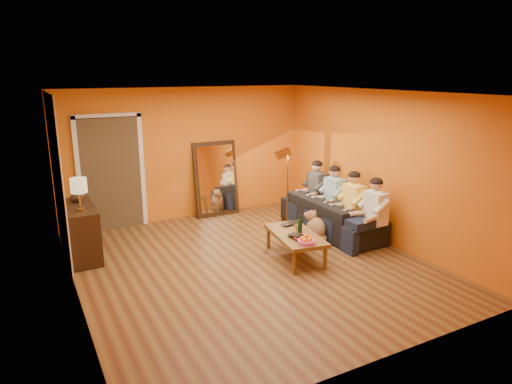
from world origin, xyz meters
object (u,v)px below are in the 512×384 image
laptop (293,224)px  vase (76,196)px  floor_lamp (288,187)px  dog (316,227)px  sofa (331,215)px  person_mid_right (334,198)px  tumbler (298,227)px  mirror_frame (216,179)px  wine_bottle (300,225)px  table_lamp (80,195)px  person_far_right (317,191)px  sideboard (81,232)px  coffee_table (295,246)px  person_mid_left (354,205)px  person_far_left (375,214)px

laptop → vase: (-3.15, 1.56, 0.52)m
floor_lamp → dog: bearing=-83.7°
sofa → dog: 0.67m
dog → person_mid_right: person_mid_right is taller
tumbler → mirror_frame: bearing=96.5°
wine_bottle → vase: vase is taller
table_lamp → mirror_frame: bearing=26.3°
table_lamp → wine_bottle: bearing=-25.1°
person_mid_right → vase: 4.51m
wine_bottle → laptop: 0.44m
sofa → person_far_right: 0.72m
sideboard → vase: (0.00, 0.25, 0.52)m
coffee_table → floor_lamp: (0.85, 1.61, 0.51)m
sideboard → person_mid_right: person_mid_right is taller
person_mid_left → vase: bearing=159.8°
floor_lamp → person_far_right: 0.60m
coffee_table → person_mid_left: (1.40, 0.30, 0.40)m
sideboard → person_far_right: (4.37, -0.26, 0.18)m
mirror_frame → wine_bottle: bearing=-85.3°
coffee_table → person_mid_right: person_mid_right is taller
floor_lamp → person_mid_left: 1.43m
person_mid_left → laptop: 1.24m
table_lamp → laptop: (3.15, -1.01, -0.67)m
person_far_right → laptop: (-1.22, -1.05, -0.18)m
tumbler → person_far_left: bearing=-16.0°
person_mid_right → mirror_frame: bearing=129.9°
table_lamp → floor_lamp: floor_lamp is taller
sofa → person_mid_left: bearing=-163.9°
person_far_left → laptop: person_far_left is taller
person_far_right → dog: bearing=-125.7°
mirror_frame → table_lamp: size_ratio=2.98×
sofa → coffee_table: size_ratio=1.80×
coffee_table → wine_bottle: size_ratio=3.94×
table_lamp → person_mid_right: size_ratio=0.42×
sofa → wine_bottle: (-1.22, -0.80, 0.25)m
mirror_frame → sofa: bearing=-53.9°
person_mid_left → vase: size_ratio=6.13×
wine_bottle → mirror_frame: bearing=94.7°
person_far_left → person_mid_left: same height
person_far_left → person_mid_right: 1.10m
mirror_frame → person_far_left: mirror_frame is taller
table_lamp → vase: (0.00, 0.55, -0.16)m
sideboard → table_lamp: bearing=-90.0°
tumbler → table_lamp: bearing=158.1°
floor_lamp → wine_bottle: (-0.80, -1.66, -0.14)m
mirror_frame → person_mid_right: 2.47m
sofa → laptop: sofa is taller
mirror_frame → table_lamp: (-2.79, -1.38, 0.34)m
coffee_table → dog: bearing=40.2°
mirror_frame → dog: mirror_frame is taller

